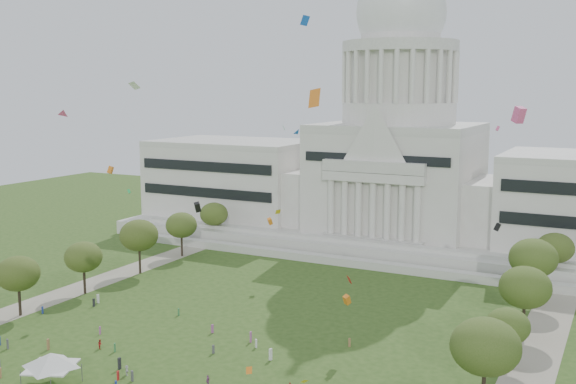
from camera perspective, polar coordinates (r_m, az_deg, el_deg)
capitol at (r=196.11m, az=9.20°, el=2.19°), size 160.00×64.50×91.30m
path_left at (r=154.84m, az=-18.87°, el=-8.32°), size 8.00×160.00×0.04m
path_right at (r=111.59m, az=19.43°, el=-15.07°), size 8.00×160.00×0.04m
row_tree_l_2 at (r=142.28m, az=-21.89°, el=-6.43°), size 8.42×8.42×11.97m
row_tree_r_2 at (r=96.97m, az=16.38°, el=-12.45°), size 9.55×9.55×13.58m
row_tree_l_3 at (r=152.66m, az=-16.94°, el=-5.29°), size 8.12×8.12×11.55m
row_tree_r_3 at (r=113.64m, az=18.10°, el=-10.75°), size 7.01×7.01×9.98m
row_tree_l_4 at (r=165.76m, az=-12.51°, el=-3.60°), size 9.29×9.29×13.21m
row_tree_r_4 at (r=127.65m, az=19.44°, el=-7.63°), size 9.19×9.19×13.06m
row_tree_l_5 at (r=180.97m, az=-9.02°, el=-2.79°), size 8.33×8.33×11.85m
row_tree_r_5 at (r=147.00m, az=20.05°, el=-5.28°), size 9.82×9.82×13.96m
row_tree_l_6 at (r=196.51m, az=-6.29°, el=-1.87°), size 8.19×8.19×11.64m
row_tree_r_6 at (r=164.47m, az=21.68°, el=-4.43°), size 8.42×8.42×11.97m
event_tent at (r=109.73m, az=-19.44°, el=-13.24°), size 12.05×12.05×5.16m
person_4 at (r=105.38m, az=-6.80°, el=-15.57°), size 0.66×1.06×1.73m
person_5 at (r=111.17m, az=-13.49°, el=-14.46°), size 1.46×1.50×1.62m
person_8 at (r=122.58m, az=-15.62°, el=-12.30°), size 0.95×0.84×1.67m
distant_crowd at (r=120.83m, az=-12.66°, el=-12.49°), size 64.11×36.93×1.95m
kite_swarm at (r=101.40m, az=-9.11°, el=-2.53°), size 92.52×96.87×58.53m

